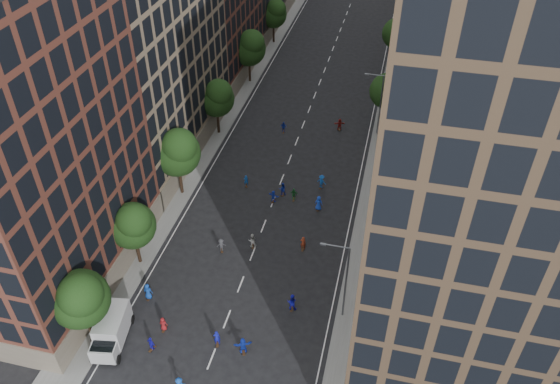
{
  "coord_description": "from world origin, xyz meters",
  "views": [
    {
      "loc": [
        12.6,
        -21.74,
        41.89
      ],
      "look_at": [
        0.96,
        26.55,
        2.0
      ],
      "focal_mm": 35.0,
      "sensor_mm": 36.0,
      "label": 1
    }
  ],
  "objects_px": {
    "skater_0": "(148,292)",
    "skater_1": "(217,338)",
    "streetlamp_near": "(344,278)",
    "cargo_van": "(111,330)",
    "skater_2": "(292,302)",
    "streetlamp_far": "(379,101)"
  },
  "relations": [
    {
      "from": "streetlamp_near",
      "to": "cargo_van",
      "type": "xyz_separation_m",
      "value": [
        -19.69,
        -7.72,
        -3.66
      ]
    },
    {
      "from": "skater_0",
      "to": "skater_1",
      "type": "bearing_deg",
      "value": 156.18
    },
    {
      "from": "skater_0",
      "to": "skater_1",
      "type": "height_order",
      "value": "skater_0"
    },
    {
      "from": "cargo_van",
      "to": "skater_0",
      "type": "relative_size",
      "value": 3.08
    },
    {
      "from": "streetlamp_far",
      "to": "skater_1",
      "type": "xyz_separation_m",
      "value": [
        -10.34,
        -38.86,
        -4.31
      ]
    },
    {
      "from": "cargo_van",
      "to": "skater_1",
      "type": "relative_size",
      "value": 3.31
    },
    {
      "from": "streetlamp_far",
      "to": "cargo_van",
      "type": "relative_size",
      "value": 1.59
    },
    {
      "from": "skater_1",
      "to": "streetlamp_far",
      "type": "bearing_deg",
      "value": -119.91
    },
    {
      "from": "streetlamp_far",
      "to": "skater_1",
      "type": "relative_size",
      "value": 5.27
    },
    {
      "from": "skater_1",
      "to": "skater_0",
      "type": "bearing_deg",
      "value": -38.14
    },
    {
      "from": "streetlamp_near",
      "to": "skater_0",
      "type": "bearing_deg",
      "value": -172.9
    },
    {
      "from": "streetlamp_far",
      "to": "skater_0",
      "type": "height_order",
      "value": "streetlamp_far"
    },
    {
      "from": "streetlamp_near",
      "to": "skater_2",
      "type": "relative_size",
      "value": 4.76
    },
    {
      "from": "skater_1",
      "to": "cargo_van",
      "type": "bearing_deg",
      "value": -3.78
    },
    {
      "from": "cargo_van",
      "to": "skater_0",
      "type": "bearing_deg",
      "value": 69.25
    },
    {
      "from": "streetlamp_near",
      "to": "skater_1",
      "type": "bearing_deg",
      "value": -150.47
    },
    {
      "from": "skater_0",
      "to": "skater_2",
      "type": "bearing_deg",
      "value": -172.61
    },
    {
      "from": "skater_0",
      "to": "skater_2",
      "type": "relative_size",
      "value": 0.97
    },
    {
      "from": "streetlamp_far",
      "to": "skater_2",
      "type": "bearing_deg",
      "value": -97.93
    },
    {
      "from": "cargo_van",
      "to": "skater_0",
      "type": "distance_m",
      "value": 5.53
    },
    {
      "from": "skater_0",
      "to": "skater_2",
      "type": "xyz_separation_m",
      "value": [
        13.98,
        1.99,
        0.03
      ]
    },
    {
      "from": "streetlamp_far",
      "to": "skater_0",
      "type": "relative_size",
      "value": 4.91
    }
  ]
}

